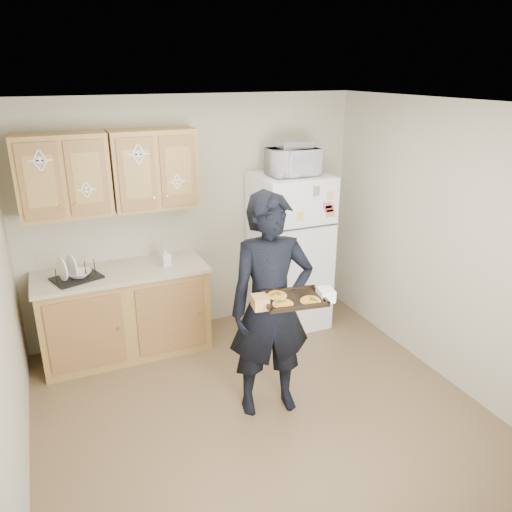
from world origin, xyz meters
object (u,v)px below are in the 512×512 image
Objects in this scene: baking_tray at (293,300)px; microwave at (293,162)px; person at (271,307)px; dish_rack at (76,271)px; refrigerator at (289,251)px.

baking_tray is 1.88m from microwave.
person is at bearing 106.97° from baking_tray.
person is 4.59× the size of dish_rack.
person reaches higher than refrigerator.
refrigerator is at bearing 72.38° from baking_tray.
person is 1.76m from microwave.
baking_tray is (-0.79, -1.61, 0.28)m from refrigerator.
dish_rack is (-1.38, 1.31, 0.04)m from person.
refrigerator is at bearing 66.10° from person.
dish_rack is at bearing 178.71° from microwave.
refrigerator is 1.82m from baking_tray.
refrigerator is at bearing 76.71° from microwave.
refrigerator is 0.99m from microwave.
microwave is at bearing 72.00° from baking_tray.
dish_rack is at bearing 139.95° from baking_tray.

